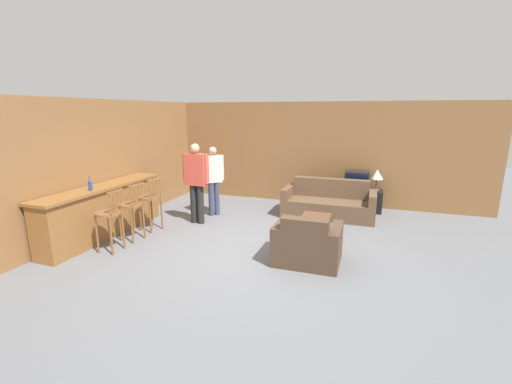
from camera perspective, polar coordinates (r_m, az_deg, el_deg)
name	(u,v)px	position (r m, az deg, el deg)	size (l,w,h in m)	color
ground_plane	(249,251)	(6.02, -1.19, -9.81)	(24.00, 24.00, 0.00)	slate
wall_back	(296,153)	(9.09, 6.66, 6.52)	(9.40, 0.08, 2.60)	olive
wall_left	(136,159)	(8.36, -19.35, 5.26)	(0.08, 8.63, 2.60)	olive
bar_counter	(104,211)	(7.20, -23.96, -2.87)	(0.55, 2.85, 0.99)	brown
bar_chair_near	(109,218)	(6.33, -23.24, -3.96)	(0.43, 0.43, 1.09)	brown
bar_chair_mid	(131,209)	(6.74, -20.05, -2.66)	(0.48, 0.48, 1.09)	brown
bar_chair_far	(151,201)	(7.18, -17.17, -1.48)	(0.51, 0.51, 1.09)	brown
couch_far	(329,204)	(8.02, 12.00, -1.92)	(2.06, 0.86, 0.84)	brown
armchair_near	(307,245)	(5.54, 8.51, -8.75)	(1.03, 0.82, 0.81)	#4C3828
coffee_table	(314,222)	(6.61, 9.62, -4.96)	(0.54, 1.04, 0.37)	brown
tv_unit	(356,199)	(8.70, 16.26, -1.20)	(1.22, 0.50, 0.52)	black
tv	(357,180)	(8.60, 16.47, 1.91)	(0.56, 0.47, 0.44)	black
bottle	(90,184)	(6.75, -25.92, 1.18)	(0.07, 0.07, 0.25)	#234293
book_on_table	(310,222)	(6.40, 8.98, -4.94)	(0.19, 0.17, 0.02)	maroon
table_lamp	(377,175)	(8.57, 19.53, 2.70)	(0.29, 0.29, 0.51)	brown
person_by_window	(213,177)	(7.86, -7.12, 2.53)	(0.39, 0.38, 1.59)	#384260
person_by_counter	(196,179)	(7.34, -9.95, 2.12)	(0.61, 0.20, 1.71)	black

